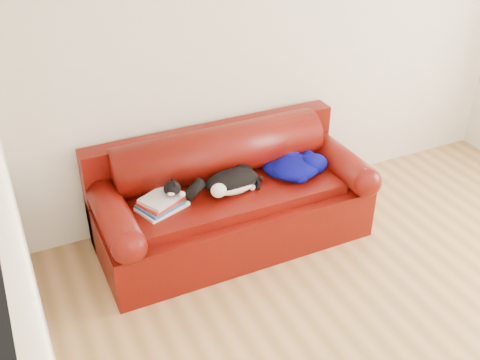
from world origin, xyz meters
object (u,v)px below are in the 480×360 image
at_px(sofa_base, 232,215).
at_px(blanket, 295,166).
at_px(book_stack, 161,203).
at_px(cat, 232,182).

relative_size(sofa_base, blanket, 3.90).
distance_m(book_stack, cat, 0.56).
bearing_deg(sofa_base, book_stack, -175.40).
bearing_deg(book_stack, sofa_base, 4.60).
xyz_separation_m(book_stack, cat, (0.55, -0.01, 0.04)).
bearing_deg(cat, blanket, -17.27).
relative_size(sofa_base, book_stack, 5.76).
bearing_deg(cat, sofa_base, 44.10).
relative_size(sofa_base, cat, 3.42).
xyz_separation_m(cat, blanket, (0.57, 0.04, -0.02)).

